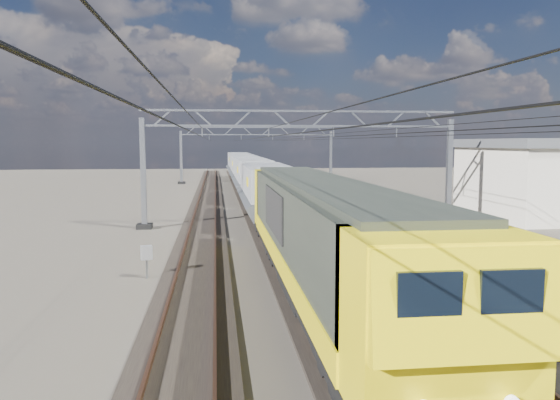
{
  "coord_description": "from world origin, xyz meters",
  "views": [
    {
      "loc": [
        -5.2,
        -29.09,
        5.13
      ],
      "look_at": [
        -2.17,
        -3.27,
        2.4
      ],
      "focal_mm": 35.0,
      "sensor_mm": 36.0,
      "label": 1
    }
  ],
  "objects": [
    {
      "name": "ground",
      "position": [
        0.0,
        0.0,
        0.0
      ],
      "size": [
        160.0,
        160.0,
        0.0
      ],
      "primitive_type": "plane",
      "color": "black",
      "rests_on": "ground"
    },
    {
      "name": "hopper_wagon_mid",
      "position": [
        -2.0,
        19.4,
        2.23
      ],
      "size": [
        3.38,
        13.0,
        3.25
      ],
      "color": "black",
      "rests_on": "ground"
    },
    {
      "name": "catenary_gantry_mid",
      "position": [
        0.0,
        4.0,
        3.91
      ],
      "size": [
        19.9,
        0.9,
        7.11
      ],
      "color": "gray",
      "rests_on": "ground"
    },
    {
      "name": "track_inner_east",
      "position": [
        2.0,
        0.0,
        0.07
      ],
      "size": [
        2.6,
        140.0,
        0.3
      ],
      "color": "black",
      "rests_on": "ground"
    },
    {
      "name": "catenary_gantry_far",
      "position": [
        0.0,
        40.0,
        3.91
      ],
      "size": [
        19.9,
        0.9,
        7.11
      ],
      "color": "gray",
      "rests_on": "ground"
    },
    {
      "name": "hopper_wagon_lead",
      "position": [
        -2.0,
        5.2,
        2.23
      ],
      "size": [
        3.38,
        13.0,
        3.25
      ],
      "color": "black",
      "rests_on": "ground"
    },
    {
      "name": "locomotive",
      "position": [
        -2.0,
        -12.49,
        2.33
      ],
      "size": [
        2.76,
        21.1,
        3.62
      ],
      "color": "black",
      "rests_on": "ground"
    },
    {
      "name": "hopper_wagon_fourth",
      "position": [
        -2.0,
        47.8,
        2.23
      ],
      "size": [
        3.38,
        13.0,
        3.25
      ],
      "color": "black",
      "rests_on": "ground"
    },
    {
      "name": "overhead_wires",
      "position": [
        0.0,
        8.0,
        5.75
      ],
      "size": [
        12.03,
        140.0,
        0.53
      ],
      "color": "black",
      "rests_on": "ground"
    },
    {
      "name": "hopper_wagon_third",
      "position": [
        -2.0,
        33.6,
        2.23
      ],
      "size": [
        3.38,
        13.0,
        3.25
      ],
      "color": "black",
      "rests_on": "ground"
    },
    {
      "name": "track_outer_east",
      "position": [
        6.0,
        0.0,
        0.07
      ],
      "size": [
        2.6,
        140.0,
        0.3
      ],
      "color": "black",
      "rests_on": "ground"
    },
    {
      "name": "trackside_cabinet",
      "position": [
        -7.85,
        -8.35,
        0.96
      ],
      "size": [
        0.48,
        0.4,
        1.26
      ],
      "rotation": [
        0.0,
        0.0,
        0.22
      ],
      "color": "gray",
      "rests_on": "ground"
    },
    {
      "name": "track_outer_west",
      "position": [
        -6.0,
        0.0,
        0.07
      ],
      "size": [
        2.6,
        140.0,
        0.3
      ],
      "color": "black",
      "rests_on": "ground"
    },
    {
      "name": "track_loco",
      "position": [
        -2.0,
        0.0,
        0.07
      ],
      "size": [
        2.6,
        140.0,
        0.3
      ],
      "color": "black",
      "rests_on": "ground"
    }
  ]
}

